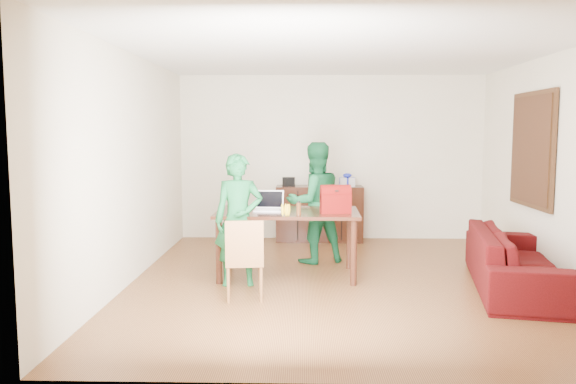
{
  "coord_description": "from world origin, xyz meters",
  "views": [
    {
      "loc": [
        -0.47,
        -6.56,
        1.78
      ],
      "look_at": [
        -0.66,
        0.45,
        1.02
      ],
      "focal_mm": 35.0,
      "sensor_mm": 36.0,
      "label": 1
    }
  ],
  "objects_px": {
    "table": "(288,219)",
    "red_bag": "(335,202)",
    "chair": "(245,276)",
    "laptop": "(268,207)",
    "bottle": "(299,208)",
    "sofa": "(516,260)",
    "person_far": "(315,203)",
    "person_near": "(239,220)"
  },
  "relations": [
    {
      "from": "chair",
      "to": "red_bag",
      "type": "height_order",
      "value": "red_bag"
    },
    {
      "from": "chair",
      "to": "person_far",
      "type": "relative_size",
      "value": 0.53
    },
    {
      "from": "laptop",
      "to": "table",
      "type": "bearing_deg",
      "value": 5.66
    },
    {
      "from": "chair",
      "to": "laptop",
      "type": "distance_m",
      "value": 1.16
    },
    {
      "from": "person_far",
      "to": "chair",
      "type": "bearing_deg",
      "value": 43.11
    },
    {
      "from": "table",
      "to": "laptop",
      "type": "bearing_deg",
      "value": -175.8
    },
    {
      "from": "laptop",
      "to": "sofa",
      "type": "xyz_separation_m",
      "value": [
        2.84,
        -0.51,
        -0.52
      ]
    },
    {
      "from": "table",
      "to": "red_bag",
      "type": "height_order",
      "value": "red_bag"
    },
    {
      "from": "laptop",
      "to": "red_bag",
      "type": "bearing_deg",
      "value": -5.44
    },
    {
      "from": "chair",
      "to": "sofa",
      "type": "bearing_deg",
      "value": 2.24
    },
    {
      "from": "bottle",
      "to": "red_bag",
      "type": "relative_size",
      "value": 0.46
    },
    {
      "from": "laptop",
      "to": "person_near",
      "type": "bearing_deg",
      "value": -125.47
    },
    {
      "from": "sofa",
      "to": "red_bag",
      "type": "bearing_deg",
      "value": 89.9
    },
    {
      "from": "chair",
      "to": "person_near",
      "type": "distance_m",
      "value": 0.77
    },
    {
      "from": "person_far",
      "to": "sofa",
      "type": "height_order",
      "value": "person_far"
    },
    {
      "from": "person_far",
      "to": "bottle",
      "type": "xyz_separation_m",
      "value": [
        -0.21,
        -1.07,
        0.07
      ]
    },
    {
      "from": "person_far",
      "to": "red_bag",
      "type": "relative_size",
      "value": 4.6
    },
    {
      "from": "person_near",
      "to": "person_far",
      "type": "relative_size",
      "value": 0.93
    },
    {
      "from": "person_near",
      "to": "person_far",
      "type": "xyz_separation_m",
      "value": [
        0.9,
        1.17,
        0.06
      ]
    },
    {
      "from": "chair",
      "to": "person_near",
      "type": "xyz_separation_m",
      "value": [
        -0.12,
        0.57,
        0.51
      ]
    },
    {
      "from": "chair",
      "to": "bottle",
      "type": "xyz_separation_m",
      "value": [
        0.57,
        0.67,
        0.64
      ]
    },
    {
      "from": "person_near",
      "to": "laptop",
      "type": "xyz_separation_m",
      "value": [
        0.32,
        0.41,
        0.09
      ]
    },
    {
      "from": "table",
      "to": "chair",
      "type": "relative_size",
      "value": 2.01
    },
    {
      "from": "table",
      "to": "red_bag",
      "type": "distance_m",
      "value": 0.64
    },
    {
      "from": "bottle",
      "to": "sofa",
      "type": "xyz_separation_m",
      "value": [
        2.47,
        -0.2,
        -0.56
      ]
    },
    {
      "from": "laptop",
      "to": "bottle",
      "type": "relative_size",
      "value": 2.2
    },
    {
      "from": "laptop",
      "to": "red_bag",
      "type": "xyz_separation_m",
      "value": [
        0.81,
        -0.12,
        0.09
      ]
    },
    {
      "from": "table",
      "to": "sofa",
      "type": "xyz_separation_m",
      "value": [
        2.61,
        -0.52,
        -0.37
      ]
    },
    {
      "from": "person_near",
      "to": "person_far",
      "type": "height_order",
      "value": "person_far"
    },
    {
      "from": "sofa",
      "to": "person_near",
      "type": "bearing_deg",
      "value": 99.05
    },
    {
      "from": "chair",
      "to": "person_near",
      "type": "height_order",
      "value": "person_near"
    },
    {
      "from": "chair",
      "to": "person_far",
      "type": "distance_m",
      "value": 1.99
    },
    {
      "from": "chair",
      "to": "person_far",
      "type": "height_order",
      "value": "person_far"
    },
    {
      "from": "laptop",
      "to": "sofa",
      "type": "distance_m",
      "value": 2.93
    },
    {
      "from": "laptop",
      "to": "red_bag",
      "type": "height_order",
      "value": "red_bag"
    },
    {
      "from": "chair",
      "to": "person_near",
      "type": "bearing_deg",
      "value": 95.81
    },
    {
      "from": "laptop",
      "to": "sofa",
      "type": "bearing_deg",
      "value": -7.45
    },
    {
      "from": "person_near",
      "to": "red_bag",
      "type": "distance_m",
      "value": 1.18
    },
    {
      "from": "person_far",
      "to": "red_bag",
      "type": "distance_m",
      "value": 0.91
    },
    {
      "from": "table",
      "to": "person_far",
      "type": "bearing_deg",
      "value": 66.23
    },
    {
      "from": "sofa",
      "to": "table",
      "type": "bearing_deg",
      "value": 89.55
    },
    {
      "from": "red_bag",
      "to": "person_far",
      "type": "bearing_deg",
      "value": 99.42
    }
  ]
}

